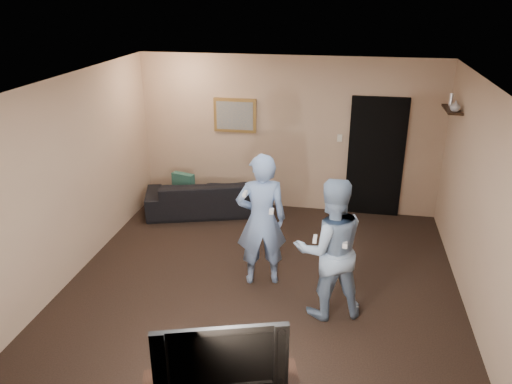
% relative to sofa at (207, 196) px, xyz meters
% --- Properties ---
extents(ground, '(5.00, 5.00, 0.00)m').
position_rel_sofa_xyz_m(ground, '(1.31, -2.01, -0.29)').
color(ground, black).
rests_on(ground, ground).
extents(ceiling, '(5.00, 5.00, 0.04)m').
position_rel_sofa_xyz_m(ceiling, '(1.31, -2.01, 2.31)').
color(ceiling, silver).
rests_on(ceiling, wall_back).
extents(wall_back, '(5.00, 0.04, 2.60)m').
position_rel_sofa_xyz_m(wall_back, '(1.31, 0.49, 1.01)').
color(wall_back, tan).
rests_on(wall_back, ground).
extents(wall_front, '(5.00, 0.04, 2.60)m').
position_rel_sofa_xyz_m(wall_front, '(1.31, -4.51, 1.01)').
color(wall_front, tan).
rests_on(wall_front, ground).
extents(wall_left, '(0.04, 5.00, 2.60)m').
position_rel_sofa_xyz_m(wall_left, '(-1.19, -2.01, 1.01)').
color(wall_left, tan).
rests_on(wall_left, ground).
extents(wall_right, '(0.04, 5.00, 2.60)m').
position_rel_sofa_xyz_m(wall_right, '(3.81, -2.01, 1.01)').
color(wall_right, tan).
rests_on(wall_right, ground).
extents(sofa, '(2.16, 1.34, 0.59)m').
position_rel_sofa_xyz_m(sofa, '(0.00, 0.00, 0.00)').
color(sofa, black).
rests_on(sofa, ground).
extents(throw_pillow, '(0.41, 0.23, 0.39)m').
position_rel_sofa_xyz_m(throw_pillow, '(-0.40, 0.00, 0.19)').
color(throw_pillow, '#17473F').
rests_on(throw_pillow, sofa).
extents(painting_frame, '(0.72, 0.05, 0.57)m').
position_rel_sofa_xyz_m(painting_frame, '(0.41, 0.46, 1.31)').
color(painting_frame, olive).
rests_on(painting_frame, wall_back).
extents(painting_canvas, '(0.62, 0.01, 0.47)m').
position_rel_sofa_xyz_m(painting_canvas, '(0.41, 0.43, 1.31)').
color(painting_canvas, slate).
rests_on(painting_canvas, painting_frame).
extents(doorway, '(0.90, 0.06, 2.00)m').
position_rel_sofa_xyz_m(doorway, '(2.76, 0.46, 0.71)').
color(doorway, black).
rests_on(doorway, ground).
extents(light_switch, '(0.08, 0.02, 0.12)m').
position_rel_sofa_xyz_m(light_switch, '(2.16, 0.46, 1.01)').
color(light_switch, silver).
rests_on(light_switch, wall_back).
extents(wall_shelf, '(0.20, 0.60, 0.03)m').
position_rel_sofa_xyz_m(wall_shelf, '(3.70, -0.21, 1.70)').
color(wall_shelf, black).
rests_on(wall_shelf, wall_right).
extents(shelf_vase, '(0.16, 0.16, 0.15)m').
position_rel_sofa_xyz_m(shelf_vase, '(3.70, -0.40, 1.78)').
color(shelf_vase, '#B0B0B5').
rests_on(shelf_vase, wall_shelf).
extents(shelf_figurine, '(0.06, 0.06, 0.18)m').
position_rel_sofa_xyz_m(shelf_figurine, '(3.70, -0.05, 1.80)').
color(shelf_figurine, silver).
rests_on(shelf_figurine, wall_shelf).
extents(television, '(1.09, 0.46, 0.63)m').
position_rel_sofa_xyz_m(television, '(1.35, -4.34, 0.51)').
color(television, black).
rests_on(television, tv_console).
extents(wii_player_left, '(0.73, 0.58, 1.75)m').
position_rel_sofa_xyz_m(wii_player_left, '(1.28, -1.96, 0.58)').
color(wii_player_left, '#7291C5').
rests_on(wii_player_left, ground).
extents(wii_player_right, '(0.99, 0.87, 1.70)m').
position_rel_sofa_xyz_m(wii_player_right, '(2.16, -2.50, 0.55)').
color(wii_player_right, '#819CBC').
rests_on(wii_player_right, ground).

